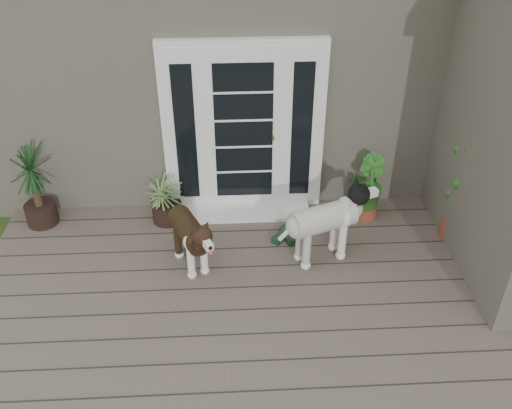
{
  "coord_description": "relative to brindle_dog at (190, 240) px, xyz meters",
  "views": [
    {
      "loc": [
        -0.38,
        -3.38,
        4.24
      ],
      "look_at": [
        -0.1,
        1.75,
        0.7
      ],
      "focal_mm": 39.85,
      "sensor_mm": 36.0,
      "label": 1
    }
  ],
  "objects": [
    {
      "name": "door_step",
      "position": [
        0.63,
        0.95,
        -0.33
      ],
      "size": [
        1.6,
        0.4,
        0.05
      ],
      "primitive_type": "cube",
      "color": "white",
      "rests_on": "deck"
    },
    {
      "name": "clog_right",
      "position": [
        1.03,
        0.41,
        -0.31
      ],
      "size": [
        0.3,
        0.33,
        0.09
      ],
      "primitive_type": null,
      "rotation": [
        0.0,
        0.0,
        -0.69
      ],
      "color": "#14321B",
      "rests_on": "deck"
    },
    {
      "name": "deck",
      "position": [
        0.83,
        -1.05,
        -0.41
      ],
      "size": [
        6.2,
        4.6,
        0.12
      ],
      "primitive_type": "cube",
      "color": "#6B5B4C",
      "rests_on": "ground"
    },
    {
      "name": "spider_plant",
      "position": [
        -0.33,
        0.87,
        -0.03
      ],
      "size": [
        0.78,
        0.78,
        0.65
      ],
      "primitive_type": null,
      "rotation": [
        0.0,
        0.0,
        0.37
      ],
      "color": "#A2B26D",
      "rests_on": "deck"
    },
    {
      "name": "brindle_dog",
      "position": [
        0.0,
        0.0,
        0.0
      ],
      "size": [
        0.68,
        0.92,
        0.7
      ],
      "primitive_type": null,
      "rotation": [
        0.0,
        0.0,
        3.58
      ],
      "color": "#322212",
      "rests_on": "deck"
    },
    {
      "name": "white_dog",
      "position": [
        1.44,
        0.04,
        0.05
      ],
      "size": [
        1.04,
        0.72,
        0.8
      ],
      "primitive_type": null,
      "rotation": [
        0.0,
        0.0,
        -1.22
      ],
      "color": "white",
      "rests_on": "deck"
    },
    {
      "name": "herb_a",
      "position": [
        2.07,
        0.92,
        -0.1
      ],
      "size": [
        0.55,
        0.55,
        0.5
      ],
      "primitive_type": "imported",
      "rotation": [
        0.0,
        0.0,
        0.76
      ],
      "color": "#215919",
      "rests_on": "deck"
    },
    {
      "name": "herb_b",
      "position": [
        2.11,
        0.81,
        -0.04
      ],
      "size": [
        0.49,
        0.49,
        0.62
      ],
      "primitive_type": "imported",
      "rotation": [
        0.0,
        0.0,
        1.79
      ],
      "color": "#1C6320",
      "rests_on": "deck"
    },
    {
      "name": "sapling",
      "position": [
        3.05,
        0.37,
        0.44
      ],
      "size": [
        0.52,
        0.52,
        1.58
      ],
      "primitive_type": null,
      "rotation": [
        0.0,
        0.0,
        0.12
      ],
      "color": "#1D5518",
      "rests_on": "deck"
    },
    {
      "name": "door_unit",
      "position": [
        0.63,
        1.15,
        0.72
      ],
      "size": [
        1.9,
        0.14,
        2.15
      ],
      "primitive_type": "cube",
      "color": "white",
      "rests_on": "deck"
    },
    {
      "name": "clog_left",
      "position": [
        1.11,
        0.41,
        -0.3
      ],
      "size": [
        0.26,
        0.38,
        0.1
      ],
      "primitive_type": null,
      "rotation": [
        0.0,
        0.0,
        0.31
      ],
      "color": "black",
      "rests_on": "deck"
    },
    {
      "name": "yucca",
      "position": [
        -1.84,
        0.9,
        0.16
      ],
      "size": [
        0.9,
        0.9,
        1.03
      ],
      "primitive_type": null,
      "rotation": [
        0.0,
        0.0,
        0.32
      ],
      "color": "black",
      "rests_on": "deck"
    },
    {
      "name": "house_main",
      "position": [
        0.83,
        3.2,
        1.08
      ],
      "size": [
        7.4,
        4.0,
        3.1
      ],
      "primitive_type": "cube",
      "color": "#665E54",
      "rests_on": "ground"
    },
    {
      "name": "herb_c",
      "position": [
        3.14,
        0.7,
        -0.09
      ],
      "size": [
        0.44,
        0.44,
        0.52
      ],
      "primitive_type": "imported",
      "rotation": [
        0.0,
        0.0,
        4.33
      ],
      "color": "#2B611B",
      "rests_on": "deck"
    }
  ]
}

